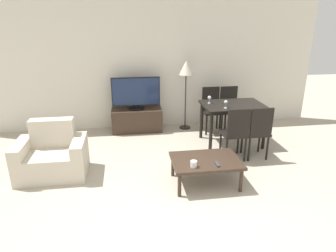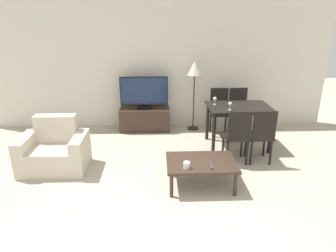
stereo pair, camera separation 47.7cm
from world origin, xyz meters
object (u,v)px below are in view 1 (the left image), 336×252
object	(u,v)px
dining_table	(233,110)
dining_chair_far_left	(212,107)
armchair	(52,157)
dining_chair_near_right	(258,130)
coffee_table	(206,162)
dining_chair_near	(235,131)
wine_glass_center	(226,103)
tv_stand	(137,120)
floor_lamp	(186,72)
remote_primary	(217,164)
wine_glass_left	(209,98)
cup_white_near	(194,164)
tv	(136,93)
dining_chair_far	(230,106)

from	to	relation	value
dining_table	dining_chair_far_left	distance (m)	0.75
armchair	dining_chair_near_right	size ratio (longest dim) A/B	1.09
coffee_table	dining_chair_near	xyz separation A→B (m)	(0.68, 0.68, 0.18)
dining_chair_near_right	wine_glass_center	size ratio (longest dim) A/B	6.38
tv_stand	floor_lamp	world-z (taller)	floor_lamp
wine_glass_center	remote_primary	bearing A→B (deg)	-111.95
dining_chair_far_left	dining_chair_near_right	bearing A→B (deg)	-74.50
coffee_table	wine_glass_left	world-z (taller)	wine_glass_left
dining_chair_near	cup_white_near	size ratio (longest dim) A/B	10.35
dining_table	armchair	bearing A→B (deg)	-165.85
coffee_table	remote_primary	bearing A→B (deg)	-58.55
wine_glass_center	dining_chair_near_right	bearing A→B (deg)	-48.86
dining_table	cup_white_near	world-z (taller)	dining_table
coffee_table	cup_white_near	xyz separation A→B (m)	(-0.22, -0.19, 0.09)
tv	floor_lamp	bearing A→B (deg)	0.07
floor_lamp	wine_glass_left	distance (m)	0.94
tv	coffee_table	bearing A→B (deg)	-69.32
tv	coffee_table	distance (m)	2.54
dining_chair_near_right	floor_lamp	distance (m)	2.02
remote_primary	cup_white_near	size ratio (longest dim) A/B	1.67
armchair	remote_primary	xyz separation A→B (m)	(2.36, -0.79, 0.10)
wine_glass_left	floor_lamp	bearing A→B (deg)	109.15
tv_stand	wine_glass_center	xyz separation A→B (m)	(1.53, -1.17, 0.64)
dining_chair_near_right	remote_primary	xyz separation A→B (m)	(-0.96, -0.86, -0.12)
remote_primary	dining_chair_near	bearing A→B (deg)	56.58
coffee_table	dining_chair_far_left	world-z (taller)	dining_chair_far_left
coffee_table	wine_glass_center	world-z (taller)	wine_glass_center
dining_chair_near_right	remote_primary	bearing A→B (deg)	-138.17
tv_stand	dining_chair_far_left	xyz separation A→B (m)	(1.56, -0.23, 0.28)
dining_chair_near_right	cup_white_near	bearing A→B (deg)	-146.07
dining_chair_near	dining_chair_far_left	size ratio (longest dim) A/B	1.00
dining_chair_near	dining_chair_near_right	size ratio (longest dim) A/B	1.00
tv	dining_chair_near_right	distance (m)	2.58
tv_stand	dining_chair_far	distance (m)	1.99
cup_white_near	wine_glass_left	distance (m)	1.89
dining_table	remote_primary	bearing A→B (deg)	-115.97
floor_lamp	dining_chair_near	bearing A→B (deg)	-72.73
wine_glass_left	armchair	bearing A→B (deg)	-161.41
dining_chair_near	dining_chair_far_left	world-z (taller)	same
dining_chair_far	dining_chair_far_left	distance (m)	0.39
armchair	coffee_table	xyz separation A→B (m)	(2.25, -0.61, 0.05)
coffee_table	wine_glass_center	distance (m)	1.44
armchair	wine_glass_center	size ratio (longest dim) A/B	6.94
dining_chair_near_right	cup_white_near	xyz separation A→B (m)	(-1.30, -0.87, -0.09)
dining_chair_near	dining_chair_near_right	world-z (taller)	same
dining_chair_far_left	wine_glass_center	distance (m)	1.01
dining_chair_near_right	dining_chair_far_left	bearing A→B (deg)	105.50
coffee_table	dining_chair_near_right	bearing A→B (deg)	32.36
remote_primary	tv	bearing A→B (deg)	111.52
dining_table	wine_glass_left	distance (m)	0.49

